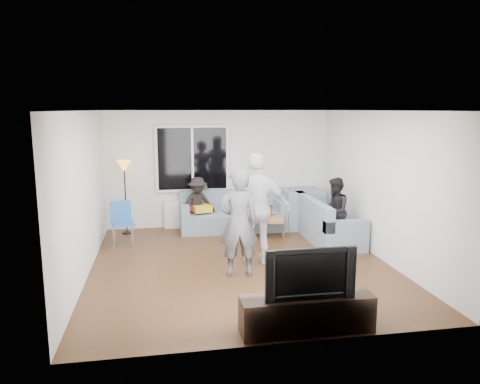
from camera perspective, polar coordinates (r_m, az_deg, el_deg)
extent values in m
cube|color=#56351C|center=(7.96, 0.04, -9.11)|extent=(5.00, 5.50, 0.04)
cube|color=white|center=(7.51, 0.05, 10.27)|extent=(5.00, 5.50, 0.04)
cube|color=silver|center=(10.33, -2.65, 2.92)|extent=(5.00, 0.04, 2.60)
cube|color=silver|center=(4.98, 5.65, -5.16)|extent=(5.00, 0.04, 2.60)
cube|color=silver|center=(7.60, -19.00, -0.30)|extent=(0.04, 5.50, 2.60)
cube|color=silver|center=(8.43, 17.16, 0.80)|extent=(0.04, 5.50, 2.60)
cube|color=white|center=(10.16, -5.96, 4.17)|extent=(1.62, 0.06, 1.47)
cube|color=black|center=(10.12, -5.95, 4.15)|extent=(1.50, 0.02, 1.35)
cube|color=white|center=(10.11, -5.94, 4.14)|extent=(0.05, 0.03, 1.35)
cube|color=silver|center=(10.33, -5.82, -2.71)|extent=(1.30, 0.12, 0.62)
imported|color=#2E6528|center=(10.22, -4.59, -0.02)|extent=(0.23, 0.20, 0.36)
imported|color=silver|center=(10.21, -6.55, -0.56)|extent=(0.20, 0.20, 0.19)
cube|color=slate|center=(10.39, 7.69, -2.02)|extent=(0.85, 0.85, 0.85)
cube|color=gold|center=(9.91, -4.76, -2.06)|extent=(0.44, 0.40, 0.14)
cube|color=maroon|center=(9.98, -5.12, -1.98)|extent=(0.46, 0.43, 0.13)
cube|color=#9B794B|center=(9.61, 2.18, -4.32)|extent=(1.22, 0.88, 0.40)
cylinder|color=maroon|center=(9.53, 1.81, -2.68)|extent=(0.17, 0.17, 0.17)
imported|color=#4C4C51|center=(7.21, -0.19, -3.84)|extent=(0.65, 0.44, 1.72)
imported|color=silver|center=(7.76, 2.17, -2.14)|extent=(1.16, 0.59, 1.91)
imported|color=black|center=(9.10, 11.72, -2.37)|extent=(0.67, 0.77, 1.32)
imported|color=black|center=(9.93, -5.29, -1.54)|extent=(0.85, 0.61, 1.19)
cube|color=#2F2217|center=(5.70, 8.32, -14.76)|extent=(1.60, 0.40, 0.44)
imported|color=black|center=(5.50, 8.46, -9.73)|extent=(1.08, 0.14, 0.62)
cylinder|color=#E44A14|center=(9.50, 3.73, -2.57)|extent=(0.07, 0.07, 0.23)
cylinder|color=black|center=(9.73, 3.84, -2.31)|extent=(0.07, 0.07, 0.21)
cylinder|color=black|center=(9.69, 2.13, -2.41)|extent=(0.07, 0.07, 0.19)
cylinder|color=#278117|center=(9.35, 1.56, -2.72)|extent=(0.08, 0.08, 0.24)
cylinder|color=red|center=(9.54, 0.47, -2.43)|extent=(0.07, 0.07, 0.25)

